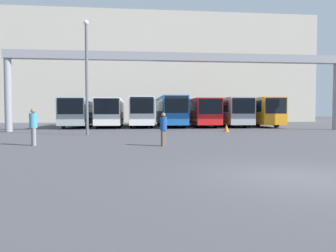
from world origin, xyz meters
name	(u,v)px	position (x,y,z in m)	size (l,w,h in m)	color
ground_plane	(297,177)	(0.00, 0.00, 0.00)	(200.00, 200.00, 0.00)	#47474C
building_backdrop	(157,71)	(0.00, 49.90, 8.83)	(52.33, 12.00, 17.66)	#B7B2A3
overhead_gantry	(181,65)	(0.00, 20.67, 5.76)	(29.75, 0.80, 6.82)	gray
bus_slot_0	(80,111)	(-10.08, 29.00, 1.78)	(2.62, 10.93, 3.07)	#999EA5
bus_slot_1	(111,111)	(-6.72, 29.29, 1.77)	(2.60, 11.52, 3.07)	silver
bus_slot_2	(141,110)	(-3.36, 29.38, 1.85)	(2.48, 11.69, 3.21)	silver
bus_slot_3	(170,110)	(0.00, 28.94, 1.91)	(2.56, 10.82, 3.32)	#1959A5
bus_slot_4	(199,111)	(3.36, 29.06, 1.78)	(2.60, 11.06, 3.09)	red
bus_slot_5	(226,110)	(6.72, 29.76, 1.83)	(2.58, 12.45, 3.17)	#999EA5
bus_slot_6	(257,110)	(10.08, 28.55, 1.84)	(2.46, 10.03, 3.19)	orange
pedestrian_mid_right	(33,126)	(-9.15, 8.95, 0.98)	(0.38, 0.38, 1.85)	gray
pedestrian_near_left	(163,128)	(-2.71, 8.00, 0.87)	(0.34, 0.34, 1.64)	brown
traffic_cone	(226,128)	(3.69, 19.10, 0.31)	(0.48, 0.48, 0.62)	orange
lamp_post	(87,73)	(-7.50, 16.15, 4.48)	(0.36, 0.36, 8.23)	#595B60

